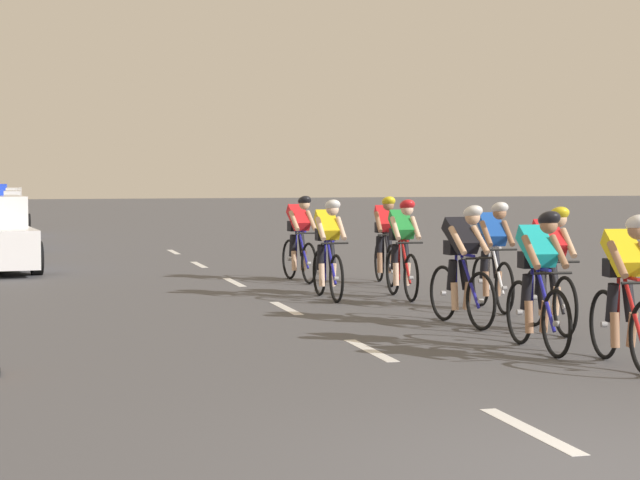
% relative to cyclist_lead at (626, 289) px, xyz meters
% --- Properties ---
extents(ground_plane, '(160.00, 160.00, 0.00)m').
position_rel_cyclist_lead_xyz_m(ground_plane, '(-2.11, -3.73, -0.79)').
color(ground_plane, '#4C4C51').
extents(lane_markings_centre, '(0.14, 25.60, 0.01)m').
position_rel_cyclist_lead_xyz_m(lane_markings_centre, '(-2.11, 5.70, -0.78)').
color(lane_markings_centre, white).
rests_on(lane_markings_centre, ground).
extents(cyclist_lead, '(0.45, 1.72, 1.56)m').
position_rel_cyclist_lead_xyz_m(cyclist_lead, '(0.00, 0.00, 0.00)').
color(cyclist_lead, black).
rests_on(cyclist_lead, ground).
extents(cyclist_second, '(0.43, 1.72, 1.56)m').
position_rel_cyclist_lead_xyz_m(cyclist_second, '(-0.37, 1.17, 0.00)').
color(cyclist_second, black).
rests_on(cyclist_second, ground).
extents(cyclist_third, '(0.44, 1.72, 1.56)m').
position_rel_cyclist_lead_xyz_m(cyclist_third, '(0.44, 2.52, 0.00)').
color(cyclist_third, black).
rests_on(cyclist_third, ground).
extents(cyclist_fourth, '(0.45, 1.72, 1.56)m').
position_rel_cyclist_lead_xyz_m(cyclist_fourth, '(-0.38, 3.32, 0.00)').
color(cyclist_fourth, black).
rests_on(cyclist_fourth, ground).
extents(cyclist_fifth, '(0.44, 1.72, 1.56)m').
position_rel_cyclist_lead_xyz_m(cyclist_fifth, '(0.64, 4.70, 0.00)').
color(cyclist_fifth, black).
rests_on(cyclist_fifth, ground).
extents(cyclist_sixth, '(0.43, 1.72, 1.56)m').
position_rel_cyclist_lead_xyz_m(cyclist_sixth, '(-0.09, 6.47, 0.00)').
color(cyclist_sixth, black).
rests_on(cyclist_sixth, ground).
extents(cyclist_seventh, '(0.42, 1.72, 1.56)m').
position_rel_cyclist_lead_xyz_m(cyclist_seventh, '(-1.22, 6.66, 0.00)').
color(cyclist_seventh, black).
rests_on(cyclist_seventh, ground).
extents(cyclist_eighth, '(0.45, 1.72, 1.56)m').
position_rel_cyclist_lead_xyz_m(cyclist_eighth, '(0.35, 8.66, 0.00)').
color(cyclist_eighth, black).
rests_on(cyclist_eighth, ground).
extents(cyclist_ninth, '(0.45, 1.72, 1.56)m').
position_rel_cyclist_lead_xyz_m(cyclist_ninth, '(-0.96, 9.52, 0.00)').
color(cyclist_ninth, black).
rests_on(cyclist_ninth, ground).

